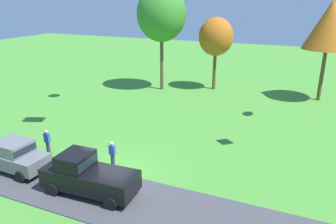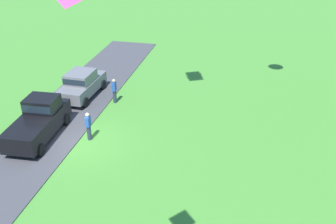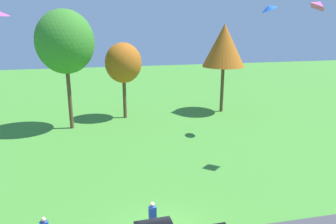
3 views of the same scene
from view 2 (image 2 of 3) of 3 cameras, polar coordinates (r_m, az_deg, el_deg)
name	(u,v)px [view 2 (image 2 of 3)]	position (r m, az deg, el deg)	size (l,w,h in m)	color
ground_plane	(79,142)	(22.83, -12.84, -4.24)	(120.00, 120.00, 0.00)	#478E33
pavement_strip	(43,137)	(23.79, -17.73, -3.46)	(36.00, 4.40, 0.06)	#424247
car_sedan_by_flagpole	(82,83)	(27.61, -12.43, 4.06)	(4.46, 2.07, 1.84)	slate
car_pickup_far_end	(39,120)	(23.40, -18.21, -1.05)	(5.09, 2.24, 2.14)	black
person_on_lawn	(88,126)	(22.48, -11.47, -2.02)	(0.36, 0.24, 1.71)	#2D334C
person_watching_sky	(114,91)	(26.52, -7.79, 3.08)	(0.36, 0.24, 1.71)	#2D334C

